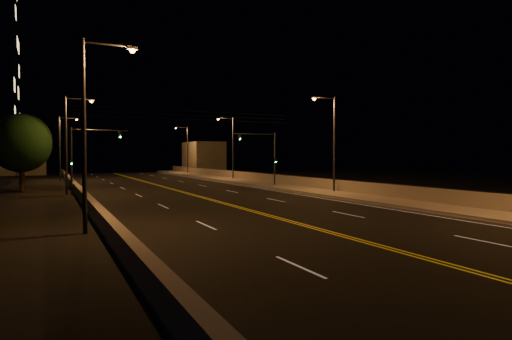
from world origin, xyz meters
name	(u,v)px	position (x,y,z in m)	size (l,w,h in m)	color
ground	(438,262)	(0.00, 0.00, 0.00)	(160.00, 160.00, 0.00)	black
road	(221,202)	(0.00, 20.00, 0.01)	(18.00, 120.00, 0.02)	black
sidewalk	(337,195)	(10.80, 20.00, 0.15)	(3.60, 120.00, 0.30)	gray
curb	(319,197)	(8.93, 20.00, 0.07)	(0.14, 120.00, 0.15)	gray
parapet_wall	(352,187)	(12.45, 20.00, 0.80)	(0.30, 120.00, 1.00)	gray
jersey_barrier	(89,203)	(-9.32, 20.00, 0.44)	(0.45, 120.00, 0.88)	gray
distant_building_right	(203,158)	(16.50, 72.03, 3.10)	(6.00, 10.00, 6.20)	gray
distant_building_left	(22,152)	(-16.00, 78.48, 4.20)	(8.00, 8.00, 8.40)	gray
parapet_rail	(352,181)	(12.45, 20.00, 1.33)	(0.06, 0.06, 120.00)	black
lane_markings	(221,202)	(0.00, 19.93, 0.02)	(17.32, 116.00, 0.00)	silver
streetlight_1	(332,138)	(11.52, 21.82, 5.15)	(2.55, 0.28, 8.90)	#2D2D33
streetlight_2	(231,144)	(11.52, 45.54, 5.15)	(2.55, 0.28, 8.90)	#2D2D33
streetlight_3	(186,147)	(11.52, 67.30, 5.15)	(2.55, 0.28, 8.90)	#2D2D33
streetlight_4	(90,121)	(-9.92, 10.90, 5.15)	(2.55, 0.28, 8.90)	#2D2D33
streetlight_5	(69,138)	(-9.92, 32.29, 5.15)	(2.55, 0.28, 8.90)	#2D2D33
streetlight_6	(62,144)	(-9.92, 54.86, 5.15)	(2.55, 0.28, 8.90)	#2D2D33
traffic_signal_right	(267,153)	(10.00, 31.73, 3.85)	(5.11, 0.31, 6.09)	#2D2D33
traffic_signal_left	(83,152)	(-8.80, 31.73, 3.85)	(5.11, 0.31, 6.09)	#2D2D33
overhead_wires	(184,115)	(0.00, 29.50, 7.40)	(22.00, 0.03, 0.83)	black
tree_0	(21,144)	(-14.01, 36.46, 4.68)	(5.47, 5.47, 7.42)	black
tree_1	(22,141)	(-14.22, 44.04, 5.17)	(6.06, 6.06, 8.21)	black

